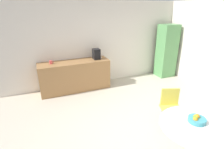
% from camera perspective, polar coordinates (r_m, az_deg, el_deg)
% --- Properties ---
extents(ground_plane, '(6.00, 6.00, 0.00)m').
position_cam_1_polar(ground_plane, '(3.68, 10.17, -19.72)').
color(ground_plane, beige).
extents(wall_back, '(6.00, 0.10, 2.60)m').
position_cam_1_polar(wall_back, '(5.62, -5.85, 10.02)').
color(wall_back, silver).
rests_on(wall_back, ground_plane).
extents(counter_block, '(2.06, 0.60, 0.90)m').
position_cam_1_polar(counter_block, '(5.36, -12.04, -0.42)').
color(counter_block, '#9E7042').
rests_on(counter_block, ground_plane).
extents(locker_cabinet, '(0.60, 0.50, 1.85)m').
position_cam_1_polar(locker_cabinet, '(6.54, 17.57, 7.40)').
color(locker_cabinet, '#599959').
rests_on(locker_cabinet, ground_plane).
extents(round_table, '(1.08, 1.08, 0.73)m').
position_cam_1_polar(round_table, '(3.09, 25.52, -16.78)').
color(round_table, silver).
rests_on(round_table, ground_plane).
extents(chair_yellow, '(0.54, 0.54, 0.83)m').
position_cam_1_polar(chair_yellow, '(3.84, 18.83, -9.14)').
color(chair_yellow, silver).
rests_on(chair_yellow, ground_plane).
extents(fruit_bowl, '(0.26, 0.26, 0.13)m').
position_cam_1_polar(fruit_bowl, '(3.05, 26.18, -13.17)').
color(fruit_bowl, teal).
rests_on(fruit_bowl, round_table).
extents(mug_white, '(0.13, 0.08, 0.09)m').
position_cam_1_polar(mug_white, '(5.17, -19.54, 3.85)').
color(mug_white, '#D84C4C').
rests_on(mug_white, counter_block).
extents(mug_green, '(0.13, 0.08, 0.09)m').
position_cam_1_polar(mug_green, '(5.34, -4.25, 5.57)').
color(mug_green, white).
rests_on(mug_green, counter_block).
extents(coffee_maker, '(0.20, 0.24, 0.32)m').
position_cam_1_polar(coffee_maker, '(5.33, -5.20, 6.77)').
color(coffee_maker, black).
rests_on(coffee_maker, counter_block).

